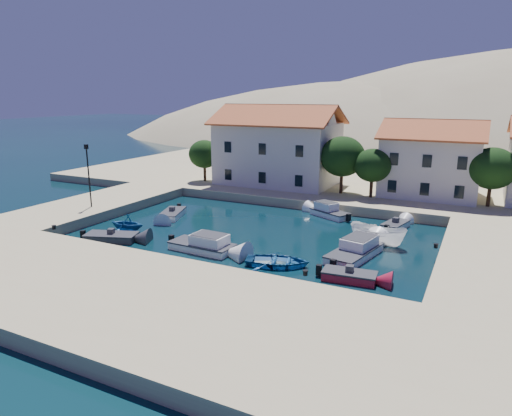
# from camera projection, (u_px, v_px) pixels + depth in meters

# --- Properties ---
(ground) EXTENTS (400.00, 400.00, 0.00)m
(ground) POSITION_uv_depth(u_px,v_px,m) (191.00, 273.00, 31.35)
(ground) COLOR black
(ground) RESTS_ON ground
(quay_south) EXTENTS (52.00, 12.00, 1.00)m
(quay_south) POSITION_uv_depth(u_px,v_px,m) (131.00, 300.00, 26.02)
(quay_south) COLOR tan
(quay_south) RESTS_ON ground
(quay_west) EXTENTS (8.00, 20.00, 1.00)m
(quay_west) POSITION_uv_depth(u_px,v_px,m) (96.00, 206.00, 48.17)
(quay_west) COLOR tan
(quay_west) RESTS_ON ground
(quay_north) EXTENTS (80.00, 36.00, 1.00)m
(quay_north) POSITION_uv_depth(u_px,v_px,m) (359.00, 179.00, 63.31)
(quay_north) COLOR tan
(quay_north) RESTS_ON ground
(hills) EXTENTS (254.00, 176.00, 99.00)m
(hills) POSITION_uv_depth(u_px,v_px,m) (490.00, 217.00, 135.24)
(hills) COLOR #9C8D6A
(hills) RESTS_ON ground
(building_left) EXTENTS (14.70, 9.45, 9.70)m
(building_left) POSITION_uv_depth(u_px,v_px,m) (278.00, 144.00, 56.81)
(building_left) COLOR silver
(building_left) RESTS_ON quay_north
(building_mid) EXTENTS (10.50, 8.40, 8.30)m
(building_mid) POSITION_uv_depth(u_px,v_px,m) (431.00, 157.00, 50.02)
(building_mid) COLOR silver
(building_mid) RESTS_ON quay_north
(trees) EXTENTS (37.30, 5.30, 6.45)m
(trees) POSITION_uv_depth(u_px,v_px,m) (356.00, 161.00, 50.29)
(trees) COLOR #382314
(trees) RESTS_ON quay_north
(lamppost) EXTENTS (0.35, 0.25, 6.22)m
(lamppost) POSITION_uv_depth(u_px,v_px,m) (88.00, 170.00, 44.75)
(lamppost) COLOR black
(lamppost) RESTS_ON quay_west
(bollards) EXTENTS (29.36, 9.56, 0.30)m
(bollards) POSITION_uv_depth(u_px,v_px,m) (253.00, 247.00, 33.21)
(bollards) COLOR black
(bollards) RESTS_ON ground
(motorboat_grey_sw) EXTENTS (4.64, 3.23, 1.25)m
(motorboat_grey_sw) POSITION_uv_depth(u_px,v_px,m) (111.00, 237.00, 38.18)
(motorboat_grey_sw) COLOR #37383D
(motorboat_grey_sw) RESTS_ON ground
(cabin_cruiser_south) EXTENTS (5.31, 2.45, 1.60)m
(cabin_cruiser_south) POSITION_uv_depth(u_px,v_px,m) (202.00, 245.00, 35.74)
(cabin_cruiser_south) COLOR white
(cabin_cruiser_south) RESTS_ON ground
(rowboat_south) EXTENTS (5.35, 4.47, 0.95)m
(rowboat_south) POSITION_uv_depth(u_px,v_px,m) (277.00, 266.00, 32.69)
(rowboat_south) COLOR #1A5692
(rowboat_south) RESTS_ON ground
(motorboat_red_se) EXTENTS (3.64, 1.88, 1.25)m
(motorboat_red_se) POSITION_uv_depth(u_px,v_px,m) (349.00, 276.00, 30.00)
(motorboat_red_se) COLOR maroon
(motorboat_red_se) RESTS_ON ground
(cabin_cruiser_east) EXTENTS (3.36, 6.07, 1.60)m
(cabin_cruiser_east) POSITION_uv_depth(u_px,v_px,m) (354.00, 251.00, 34.25)
(cabin_cruiser_east) COLOR white
(cabin_cruiser_east) RESTS_ON ground
(boat_east) EXTENTS (5.11, 2.79, 1.87)m
(boat_east) POSITION_uv_depth(u_px,v_px,m) (377.00, 244.00, 37.35)
(boat_east) COLOR white
(boat_east) RESTS_ON ground
(motorboat_white_ne) EXTENTS (2.25, 3.59, 1.25)m
(motorboat_white_ne) POSITION_uv_depth(u_px,v_px,m) (395.00, 226.00, 41.60)
(motorboat_white_ne) COLOR white
(motorboat_white_ne) RESTS_ON ground
(rowboat_west) EXTENTS (3.57, 3.17, 1.74)m
(rowboat_west) POSITION_uv_depth(u_px,v_px,m) (128.00, 231.00, 41.03)
(rowboat_west) COLOR #1A5692
(rowboat_west) RESTS_ON ground
(motorboat_white_west) EXTENTS (3.08, 4.46, 1.25)m
(motorboat_white_west) POSITION_uv_depth(u_px,v_px,m) (172.00, 214.00, 45.63)
(motorboat_white_west) COLOR white
(motorboat_white_west) RESTS_ON ground
(cabin_cruiser_north) EXTENTS (4.51, 3.44, 1.60)m
(cabin_cruiser_north) POSITION_uv_depth(u_px,v_px,m) (330.00, 212.00, 45.63)
(cabin_cruiser_north) COLOR white
(cabin_cruiser_north) RESTS_ON ground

